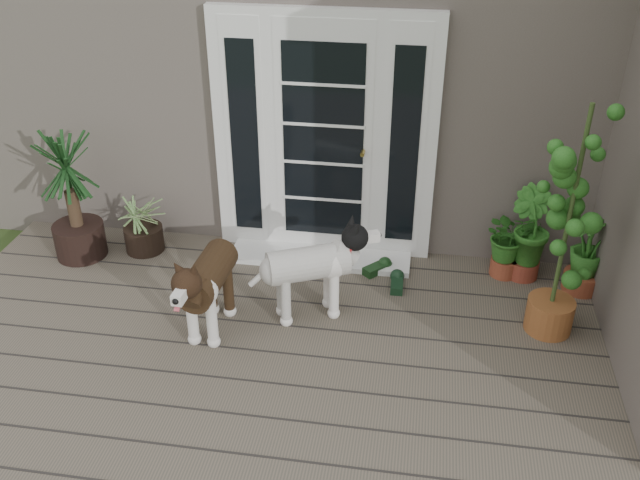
# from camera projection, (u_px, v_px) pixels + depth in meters

# --- Properties ---
(deck) EXTENTS (6.20, 4.60, 0.12)m
(deck) POSITION_uv_depth(u_px,v_px,m) (303.00, 428.00, 4.58)
(deck) COLOR #6B5B4C
(deck) RESTS_ON ground
(house_main) EXTENTS (7.40, 4.00, 3.10)m
(house_main) POSITION_uv_depth(u_px,v_px,m) (372.00, 36.00, 7.45)
(house_main) COLOR #665E54
(house_main) RESTS_ON ground
(door_unit) EXTENTS (1.90, 0.14, 2.15)m
(door_unit) POSITION_uv_depth(u_px,v_px,m) (324.00, 138.00, 5.90)
(door_unit) COLOR white
(door_unit) RESTS_ON deck
(door_step) EXTENTS (1.60, 0.40, 0.05)m
(door_step) POSITION_uv_depth(u_px,v_px,m) (320.00, 256.00, 6.27)
(door_step) COLOR white
(door_step) RESTS_ON deck
(brindle_dog) EXTENTS (0.41, 0.87, 0.71)m
(brindle_dog) POSITION_uv_depth(u_px,v_px,m) (209.00, 290.00, 5.22)
(brindle_dog) COLOR #3C2816
(brindle_dog) RESTS_ON deck
(white_dog) EXTENTS (0.91, 0.68, 0.70)m
(white_dog) POSITION_uv_depth(u_px,v_px,m) (308.00, 278.00, 5.38)
(white_dog) COLOR white
(white_dog) RESTS_ON deck
(spider_plant) EXTENTS (0.60, 0.60, 0.62)m
(spider_plant) POSITION_uv_depth(u_px,v_px,m) (142.00, 220.00, 6.26)
(spider_plant) COLOR #87A565
(spider_plant) RESTS_ON deck
(yucca) EXTENTS (1.01, 1.01, 1.22)m
(yucca) POSITION_uv_depth(u_px,v_px,m) (71.00, 194.00, 6.03)
(yucca) COLOR black
(yucca) RESTS_ON deck
(herb_a) EXTENTS (0.51, 0.51, 0.53)m
(herb_a) POSITION_uv_depth(u_px,v_px,m) (507.00, 248.00, 5.93)
(herb_a) COLOR #255F1B
(herb_a) RESTS_ON deck
(herb_b) EXTENTS (0.56, 0.56, 0.60)m
(herb_b) POSITION_uv_depth(u_px,v_px,m) (526.00, 246.00, 5.89)
(herb_b) COLOR #265D1A
(herb_b) RESTS_ON deck
(herb_c) EXTENTS (0.45, 0.45, 0.53)m
(herb_c) POSITION_uv_depth(u_px,v_px,m) (585.00, 262.00, 5.73)
(herb_c) COLOR #154C17
(herb_c) RESTS_ON deck
(sapling) EXTENTS (0.58, 0.58, 1.88)m
(sapling) POSITION_uv_depth(u_px,v_px,m) (568.00, 222.00, 4.92)
(sapling) COLOR #29651C
(sapling) RESTS_ON deck
(clog_left) EXTENTS (0.15, 0.31, 0.09)m
(clog_left) POSITION_uv_depth(u_px,v_px,m) (397.00, 283.00, 5.87)
(clog_left) COLOR black
(clog_left) RESTS_ON deck
(clog_right) EXTENTS (0.31, 0.32, 0.09)m
(clog_right) POSITION_uv_depth(u_px,v_px,m) (377.00, 268.00, 6.07)
(clog_right) COLOR #153515
(clog_right) RESTS_ON deck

